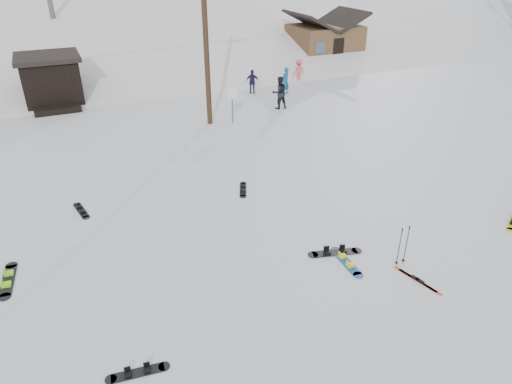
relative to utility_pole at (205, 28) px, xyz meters
name	(u,v)px	position (x,y,z in m)	size (l,w,h in m)	color
ground	(319,306)	(-2.00, -14.00, -4.68)	(200.00, 200.00, 0.00)	silver
ski_slope	(99,115)	(-2.00, 41.00, -16.68)	(60.00, 75.00, 45.00)	white
ridge_right	(356,85)	(36.00, 36.00, -15.68)	(34.00, 85.00, 36.00)	silver
treeline_right	(389,17)	(34.00, 28.00, -4.68)	(20.00, 60.00, 10.00)	black
utility_pole	(205,28)	(0.00, 0.00, 0.00)	(2.00, 0.26, 9.00)	#3A2819
trail_sign	(232,99)	(1.10, -0.42, -3.41)	(0.50, 0.09, 1.85)	#595B60
lift_hut	(51,80)	(-7.00, 6.94, -3.32)	(3.40, 4.10, 2.75)	black
cabin	(324,42)	(13.00, 10.00, -3.20)	(5.39, 4.40, 3.77)	brown
hero_snowboard	(346,262)	(-0.34, -12.75, -4.65)	(0.38, 1.56, 0.11)	#18519F
hero_skis	(418,280)	(0.97, -14.25, -4.66)	(0.41, 1.48, 0.08)	red
ski_poles	(403,245)	(1.05, -13.42, -4.05)	(0.34, 0.09, 1.23)	black
board_scatter_a	(138,372)	(-6.61, -14.16, -4.66)	(1.37, 0.39, 0.10)	black
board_scatter_b	(81,210)	(-6.99, -6.54, -4.66)	(0.45, 1.32, 0.09)	black
board_scatter_c	(8,280)	(-9.21, -9.62, -4.65)	(0.47, 1.72, 0.12)	black
board_scatter_d	(335,252)	(-0.38, -12.24, -4.65)	(1.61, 0.67, 0.12)	black
board_scatter_f	(243,189)	(-1.31, -7.43, -4.66)	(0.66, 1.22, 0.09)	black
skier_teal	(285,81)	(5.97, 3.07, -3.87)	(0.59, 0.39, 1.63)	#0C5578
skier_dark	(279,93)	(4.35, 0.72, -3.79)	(0.87, 0.68, 1.79)	black
skier_pink	(298,70)	(8.18, 5.39, -3.96)	(0.93, 0.54, 1.44)	#E3505B
skier_navy	(252,82)	(4.21, 4.06, -3.96)	(0.85, 0.35, 1.45)	#19183C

